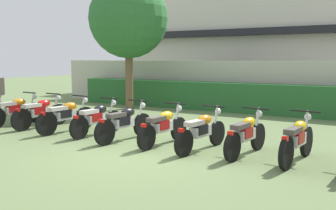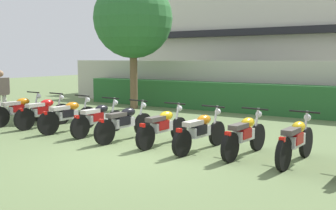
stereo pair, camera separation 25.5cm
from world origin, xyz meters
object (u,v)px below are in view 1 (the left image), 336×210
Objects in this scene: motorcycle_in_row_0 at (15,110)px; motorcycle_in_row_4 at (124,123)px; motorcycle_in_row_1 at (40,112)px; motorcycle_in_row_3 at (97,118)px; motorcycle_in_row_5 at (163,126)px; motorcycle_in_row_7 at (246,134)px; motorcycle_in_row_2 at (66,116)px; motorcycle_in_row_8 at (297,139)px; motorcycle_in_row_6 at (201,131)px; tree_near_inspector at (128,19)px; parked_car at (221,81)px.

motorcycle_in_row_0 is 4.12m from motorcycle_in_row_4.
motorcycle_in_row_1 is 1.03× the size of motorcycle_in_row_3.
motorcycle_in_row_7 is (1.96, 0.05, 0.00)m from motorcycle_in_row_5.
motorcycle_in_row_2 reaches higher than motorcycle_in_row_8.
motorcycle_in_row_6 is at bearing -90.26° from motorcycle_in_row_3.
tree_near_inspector reaches higher than motorcycle_in_row_1.
parked_car is 2.42× the size of motorcycle_in_row_2.
motorcycle_in_row_0 is at bearing 93.72° from motorcycle_in_row_3.
motorcycle_in_row_4 is 1.04× the size of motorcycle_in_row_5.
motorcycle_in_row_1 reaches higher than motorcycle_in_row_2.
motorcycle_in_row_2 is 1.04× the size of motorcycle_in_row_5.
motorcycle_in_row_0 is 1.02× the size of motorcycle_in_row_4.
motorcycle_in_row_3 is at bearing 94.39° from motorcycle_in_row_6.
parked_car is 10.37m from motorcycle_in_row_6.
motorcycle_in_row_0 is at bearing 95.29° from motorcycle_in_row_2.
motorcycle_in_row_7 is at bearing -70.68° from parked_car.
parked_car is at bearing 35.34° from motorcycle_in_row_8.
motorcycle_in_row_5 is at bearing -88.25° from motorcycle_in_row_1.
motorcycle_in_row_2 is 4.07m from motorcycle_in_row_6.
motorcycle_in_row_1 is 1.04× the size of motorcycle_in_row_8.
motorcycle_in_row_2 is at bearing 93.76° from motorcycle_in_row_4.
motorcycle_in_row_8 is at bearing -65.98° from parked_car.
parked_car is at bearing 2.86° from motorcycle_in_row_2.
tree_near_inspector is at bearing 59.36° from motorcycle_in_row_7.
motorcycle_in_row_4 is 2.05m from motorcycle_in_row_6.
parked_car is 2.60× the size of motorcycle_in_row_7.
motorcycle_in_row_2 is at bearing 97.30° from motorcycle_in_row_3.
parked_car is at bearing -11.68° from motorcycle_in_row_0.
parked_car is 2.54× the size of motorcycle_in_row_8.
tree_near_inspector is 2.73× the size of motorcycle_in_row_3.
motorcycle_in_row_1 is 1.00× the size of motorcycle_in_row_4.
motorcycle_in_row_6 is at bearing -88.38° from motorcycle_in_row_1.
motorcycle_in_row_8 is (5.07, -0.07, 0.01)m from motorcycle_in_row_3.
motorcycle_in_row_5 is at bearing -80.39° from motorcycle_in_row_4.
motorcycle_in_row_7 is (3.03, 0.12, -0.00)m from motorcycle_in_row_4.
motorcycle_in_row_1 reaches higher than motorcycle_in_row_4.
motorcycle_in_row_3 is 4.04m from motorcycle_in_row_7.
motorcycle_in_row_6 is 1.05× the size of motorcycle_in_row_7.
tree_near_inspector reaches higher than motorcycle_in_row_4.
motorcycle_in_row_8 is (1.02, -0.02, 0.01)m from motorcycle_in_row_7.
parked_car is 9.60m from motorcycle_in_row_3.
motorcycle_in_row_5 reaches higher than motorcycle_in_row_6.
motorcycle_in_row_0 is at bearing 95.17° from motorcycle_in_row_8.
parked_car is 2.44× the size of motorcycle_in_row_1.
motorcycle_in_row_5 is at bearing 95.66° from motorcycle_in_row_8.
motorcycle_in_row_2 is at bearing 93.69° from motorcycle_in_row_5.
motorcycle_in_row_5 is (2.63, -9.67, -0.50)m from parked_car.
motorcycle_in_row_5 is at bearing -84.70° from motorcycle_in_row_2.
tree_near_inspector is 5.69m from motorcycle_in_row_1.
motorcycle_in_row_4 is at bearing -89.92° from motorcycle_in_row_1.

